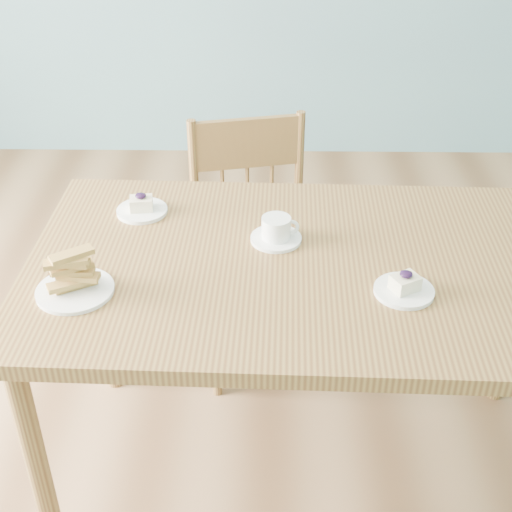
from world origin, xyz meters
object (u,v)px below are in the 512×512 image
(cheesecake_plate_far, at_px, (142,208))
(biscotti_plate, at_px, (73,279))
(cheesecake_plate_near, at_px, (404,287))
(dining_chair, at_px, (255,249))
(coffee_cup, at_px, (277,231))
(dining_table, at_px, (314,286))

(cheesecake_plate_far, bearing_deg, biscotti_plate, -105.11)
(cheesecake_plate_near, relative_size, cheesecake_plate_far, 1.00)
(dining_chair, bearing_deg, cheesecake_plate_far, -145.59)
(dining_chair, distance_m, biscotti_plate, 0.93)
(dining_chair, height_order, cheesecake_plate_far, dining_chair)
(dining_chair, distance_m, cheesecake_plate_near, 0.89)
(cheesecake_plate_near, distance_m, coffee_cup, 0.39)
(dining_chair, height_order, cheesecake_plate_near, dining_chair)
(dining_chair, bearing_deg, biscotti_plate, -132.41)
(dining_chair, relative_size, cheesecake_plate_far, 6.22)
(cheesecake_plate_near, bearing_deg, cheesecake_plate_far, 151.38)
(cheesecake_plate_far, relative_size, biscotti_plate, 0.77)
(coffee_cup, bearing_deg, cheesecake_plate_near, -41.10)
(dining_table, distance_m, cheesecake_plate_near, 0.27)
(cheesecake_plate_far, height_order, biscotti_plate, biscotti_plate)
(cheesecake_plate_far, distance_m, biscotti_plate, 0.41)
(dining_table, bearing_deg, coffee_cup, 136.51)
(dining_table, distance_m, biscotti_plate, 0.63)
(biscotti_plate, bearing_deg, dining_table, 13.60)
(dining_chair, xyz_separation_m, cheesecake_plate_near, (0.38, -0.72, 0.36))
(cheesecake_plate_far, bearing_deg, dining_chair, 46.53)
(biscotti_plate, bearing_deg, dining_chair, 59.71)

